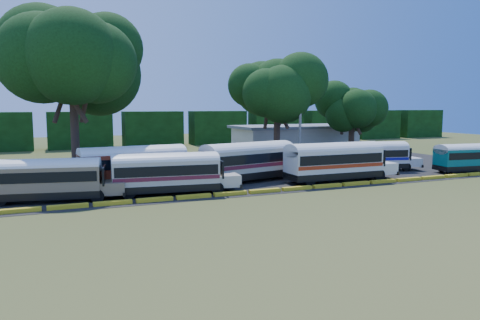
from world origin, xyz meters
name	(u,v)px	position (x,y,z in m)	size (l,w,h in m)	color
ground	(287,194)	(0.00, 0.00, 0.00)	(160.00, 160.00, 0.00)	#304316
asphalt_strip	(240,173)	(1.00, 12.00, 0.01)	(64.00, 24.00, 0.02)	black
curb	(281,190)	(0.00, 1.00, 0.15)	(53.70, 0.45, 0.30)	yellow
terminal_building	(295,138)	(18.00, 30.00, 2.03)	(19.00, 9.00, 4.00)	beige
treeline_backdrop	(153,129)	(0.00, 48.00, 3.00)	(130.00, 4.00, 6.00)	black
bus_beige	(47,177)	(-17.69, 3.98, 1.84)	(10.02, 4.20, 3.20)	black
bus_red	(136,164)	(-10.55, 7.72, 2.06)	(11.12, 3.54, 3.60)	black
bus_cream_west	(168,171)	(-8.85, 3.29, 1.88)	(10.35, 3.63, 3.33)	black
bus_cream_east	(250,159)	(-0.23, 6.68, 2.07)	(11.48, 5.30, 3.67)	black
bus_white_red	(336,160)	(6.93, 3.33, 2.07)	(11.14, 2.90, 3.65)	black
bus_white_blue	(372,154)	(14.56, 7.73, 1.80)	(9.97, 4.32, 3.18)	black
bus_teal	(472,156)	(23.68, 2.83, 1.75)	(9.47, 3.40, 3.05)	black
tree_west	(72,55)	(-14.88, 15.96, 11.89)	(12.07, 12.07, 16.36)	#36241B
tree_center	(277,86)	(9.28, 19.49, 9.39)	(9.10, 9.10, 12.79)	#36241B
tree_east	(352,106)	(22.40, 21.89, 6.88)	(7.05, 7.05, 9.53)	#36241B
utility_pole	(300,131)	(9.88, 14.86, 4.02)	(1.60, 0.30, 7.83)	gray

